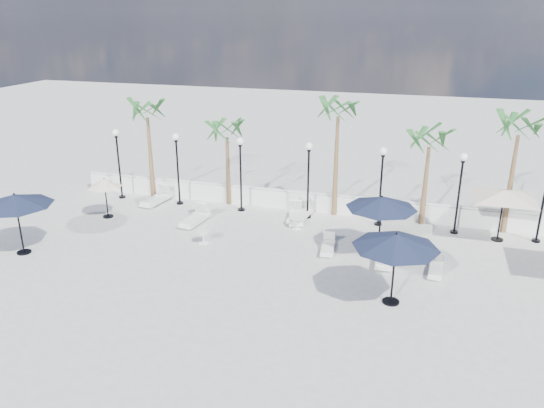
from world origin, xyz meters
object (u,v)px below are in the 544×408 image
(lounger_1, at_px, (195,218))
(lounger_0, at_px, (157,199))
(lounger_4, at_px, (328,247))
(lounger_6, at_px, (436,268))
(lounger_2, at_px, (300,214))
(parasol_navy_right, at_px, (396,241))
(parasol_cream_small, at_px, (105,184))
(parasol_navy_left, at_px, (15,200))
(lounger_3, at_px, (296,216))
(parasol_cream_sq_a, at_px, (505,190))
(lounger_5, at_px, (384,256))
(parasol_navy_mid, at_px, (382,203))

(lounger_1, bearing_deg, lounger_0, 153.53)
(lounger_4, distance_m, lounger_6, 4.54)
(lounger_2, distance_m, parasol_navy_right, 8.75)
(lounger_2, distance_m, parasol_cream_small, 9.76)
(lounger_0, height_order, parasol_navy_left, parasol_navy_left)
(lounger_6, xyz_separation_m, parasol_cream_small, (-15.80, 1.65, 1.55))
(parasol_cream_small, bearing_deg, lounger_0, 60.78)
(lounger_1, distance_m, lounger_3, 4.92)
(lounger_6, bearing_deg, lounger_1, 172.58)
(lounger_4, relative_size, parasol_cream_sq_a, 0.33)
(lounger_5, height_order, parasol_navy_right, parasol_navy_right)
(lounger_3, relative_size, parasol_cream_sq_a, 0.41)
(lounger_0, bearing_deg, lounger_2, 7.79)
(parasol_navy_left, height_order, parasol_navy_mid, parasol_navy_left)
(lounger_2, height_order, lounger_5, lounger_2)
(parasol_navy_mid, distance_m, parasol_navy_right, 3.94)
(lounger_2, bearing_deg, parasol_navy_left, -139.35)
(lounger_4, distance_m, parasol_navy_mid, 3.01)
(lounger_0, relative_size, parasol_cream_small, 1.09)
(lounger_5, bearing_deg, lounger_2, 138.16)
(lounger_4, bearing_deg, parasol_cream_sq_a, 18.86)
(lounger_3, distance_m, parasol_navy_left, 12.54)
(parasol_navy_left, bearing_deg, parasol_navy_right, 1.00)
(lounger_0, bearing_deg, lounger_6, -7.94)
(lounger_5, height_order, parasol_navy_mid, parasol_navy_mid)
(lounger_0, relative_size, lounger_2, 1.02)
(lounger_2, bearing_deg, parasol_navy_mid, -30.20)
(lounger_6, bearing_deg, parasol_navy_right, -115.34)
(parasol_cream_small, bearing_deg, lounger_4, -4.24)
(parasol_navy_left, bearing_deg, lounger_2, 34.46)
(lounger_0, distance_m, parasol_navy_left, 7.91)
(lounger_5, height_order, parasol_cream_sq_a, parasol_cream_sq_a)
(parasol_navy_left, xyz_separation_m, parasol_cream_small, (1.09, 4.70, -0.64))
(lounger_2, bearing_deg, lounger_0, -174.15)
(lounger_6, distance_m, parasol_cream_sq_a, 5.36)
(lounger_1, height_order, lounger_5, lounger_1)
(lounger_5, distance_m, parasol_navy_left, 15.41)
(parasol_navy_right, height_order, parasol_cream_sq_a, parasol_navy_right)
(lounger_1, height_order, parasol_navy_mid, parasol_navy_mid)
(lounger_1, bearing_deg, lounger_5, -3.99)
(lounger_4, xyz_separation_m, lounger_6, (4.47, -0.81, -0.01))
(lounger_1, xyz_separation_m, lounger_4, (6.77, -1.29, -0.05))
(lounger_4, height_order, parasol_cream_small, parasol_cream_small)
(lounger_0, distance_m, parasol_cream_small, 3.22)
(lounger_0, xyz_separation_m, parasol_cream_small, (-1.40, -2.50, 1.48))
(lounger_5, bearing_deg, parasol_cream_small, 172.75)
(lounger_4, height_order, lounger_5, lounger_5)
(lounger_5, height_order, parasol_navy_left, parasol_navy_left)
(parasol_navy_left, distance_m, parasol_navy_right, 15.39)
(lounger_3, bearing_deg, lounger_4, -69.44)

